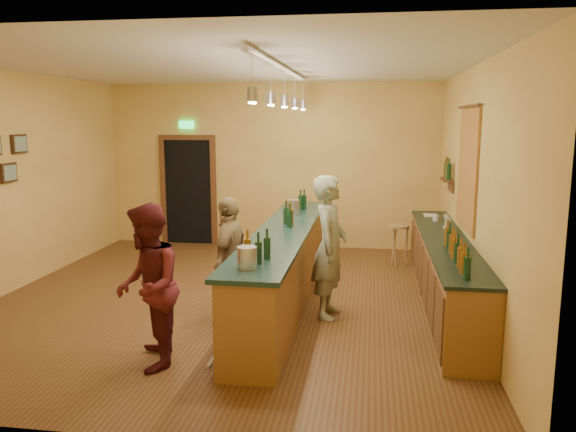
# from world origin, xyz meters

# --- Properties ---
(floor) EXTENTS (7.00, 7.00, 0.00)m
(floor) POSITION_xyz_m (0.00, 0.00, 0.00)
(floor) COLOR #542D18
(floor) RESTS_ON ground
(ceiling) EXTENTS (6.50, 7.00, 0.02)m
(ceiling) POSITION_xyz_m (0.00, 0.00, 3.20)
(ceiling) COLOR silver
(ceiling) RESTS_ON wall_back
(wall_back) EXTENTS (6.50, 0.02, 3.20)m
(wall_back) POSITION_xyz_m (0.00, 3.50, 1.60)
(wall_back) COLOR #BB8B46
(wall_back) RESTS_ON floor
(wall_front) EXTENTS (6.50, 0.02, 3.20)m
(wall_front) POSITION_xyz_m (0.00, -3.50, 1.60)
(wall_front) COLOR #BB8B46
(wall_front) RESTS_ON floor
(wall_left) EXTENTS (0.02, 7.00, 3.20)m
(wall_left) POSITION_xyz_m (-3.25, 0.00, 1.60)
(wall_left) COLOR #BB8B46
(wall_left) RESTS_ON floor
(wall_right) EXTENTS (0.02, 7.00, 3.20)m
(wall_right) POSITION_xyz_m (3.25, 0.00, 1.60)
(wall_right) COLOR #BB8B46
(wall_right) RESTS_ON floor
(doorway) EXTENTS (1.15, 0.09, 2.48)m
(doorway) POSITION_xyz_m (-1.70, 3.47, 1.13)
(doorway) COLOR black
(doorway) RESTS_ON wall_back
(tapestry) EXTENTS (0.03, 1.40, 1.60)m
(tapestry) POSITION_xyz_m (3.23, 0.40, 1.85)
(tapestry) COLOR #A63B21
(tapestry) RESTS_ON wall_right
(bottle_shelf) EXTENTS (0.17, 0.55, 0.54)m
(bottle_shelf) POSITION_xyz_m (3.17, 1.90, 1.67)
(bottle_shelf) COLOR #4E3017
(bottle_shelf) RESTS_ON wall_right
(back_counter) EXTENTS (0.60, 4.55, 1.27)m
(back_counter) POSITION_xyz_m (2.97, 0.18, 0.49)
(back_counter) COLOR brown
(back_counter) RESTS_ON floor
(tasting_bar) EXTENTS (0.74, 5.10, 1.38)m
(tasting_bar) POSITION_xyz_m (0.81, -0.00, 0.61)
(tasting_bar) COLOR brown
(tasting_bar) RESTS_ON floor
(pendant_track) EXTENTS (0.11, 4.60, 0.50)m
(pendant_track) POSITION_xyz_m (0.81, -0.00, 2.98)
(pendant_track) COLOR silver
(pendant_track) RESTS_ON ceiling
(bartender) EXTENTS (0.50, 0.71, 1.82)m
(bartender) POSITION_xyz_m (1.46, -0.44, 0.91)
(bartender) COLOR gray
(bartender) RESTS_ON floor
(customer_a) EXTENTS (0.88, 0.99, 1.69)m
(customer_a) POSITION_xyz_m (-0.25, -2.20, 0.85)
(customer_a) COLOR #59191E
(customer_a) RESTS_ON floor
(customer_b) EXTENTS (0.47, 0.96, 1.58)m
(customer_b) POSITION_xyz_m (0.24, -0.77, 0.79)
(customer_b) COLOR #997A51
(customer_b) RESTS_ON floor
(bar_stool) EXTENTS (0.35, 0.35, 0.73)m
(bar_stool) POSITION_xyz_m (2.44, 2.20, 0.58)
(bar_stool) COLOR #9F7F48
(bar_stool) RESTS_ON floor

